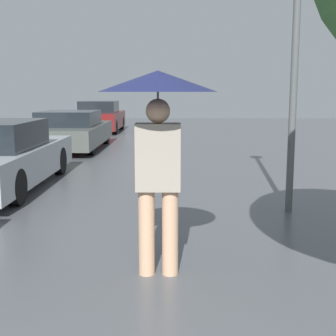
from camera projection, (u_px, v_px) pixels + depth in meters
The scene contains 3 objects.
pedestrian at pixel (158, 115), 4.25m from camera, with size 1.08×1.08×1.92m.
parked_car_third at pixel (71, 131), 14.21m from camera, with size 1.88×4.60×1.16m.
parked_car_farthest at pixel (100, 117), 20.51m from camera, with size 1.79×4.22×1.33m.
Camera 1 is at (-0.13, -0.83, 1.73)m, focal length 50.00 mm.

